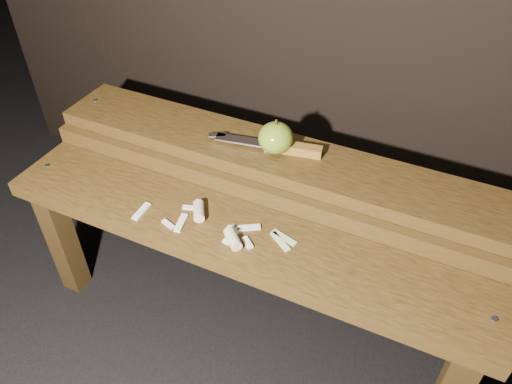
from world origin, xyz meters
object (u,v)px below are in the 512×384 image
at_px(apple, 276,138).
at_px(bench_front_tier, 234,253).
at_px(knife, 283,147).
at_px(bench_rear_tier, 273,178).

bearing_deg(apple, bench_front_tier, -90.22).
xyz_separation_m(apple, knife, (0.02, 0.01, -0.03)).
bearing_deg(bench_front_tier, apple, 89.78).
bearing_deg(bench_rear_tier, knife, 34.80).
distance_m(apple, knife, 0.03).
relative_size(apple, knife, 0.31).
height_order(bench_rear_tier, knife, knife).
bearing_deg(knife, bench_front_tier, -94.20).
relative_size(bench_rear_tier, apple, 13.38).
xyz_separation_m(bench_front_tier, knife, (0.02, 0.24, 0.16)).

